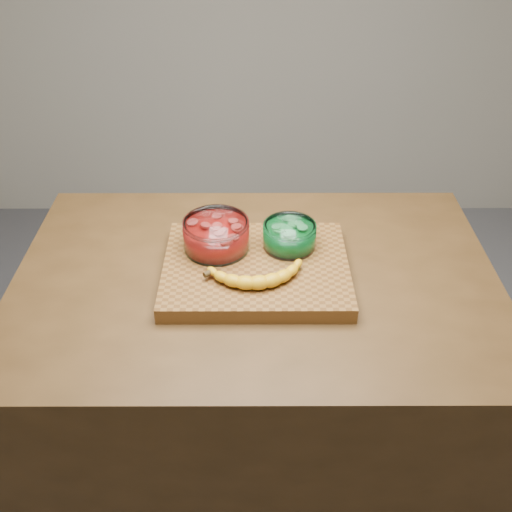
{
  "coord_description": "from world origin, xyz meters",
  "views": [
    {
      "loc": [
        -0.0,
        -1.1,
        1.78
      ],
      "look_at": [
        0.0,
        0.0,
        0.96
      ],
      "focal_mm": 40.0,
      "sensor_mm": 36.0,
      "label": 1
    }
  ],
  "objects": [
    {
      "name": "banana",
      "position": [
        -0.0,
        -0.06,
        0.96
      ],
      "size": [
        0.26,
        0.13,
        0.04
      ],
      "primitive_type": null,
      "color": "gold",
      "rests_on": "cutting_board"
    },
    {
      "name": "bowl_green",
      "position": [
        0.08,
        0.07,
        0.97
      ],
      "size": [
        0.13,
        0.13,
        0.06
      ],
      "color": "white",
      "rests_on": "cutting_board"
    },
    {
      "name": "cutting_board",
      "position": [
        0.0,
        0.0,
        0.92
      ],
      "size": [
        0.45,
        0.35,
        0.04
      ],
      "primitive_type": "cube",
      "color": "brown",
      "rests_on": "counter"
    },
    {
      "name": "bowl_red",
      "position": [
        -0.1,
        0.06,
        0.98
      ],
      "size": [
        0.16,
        0.16,
        0.08
      ],
      "color": "white",
      "rests_on": "cutting_board"
    },
    {
      "name": "ground",
      "position": [
        0.0,
        0.0,
        0.0
      ],
      "size": [
        3.5,
        3.5,
        0.0
      ],
      "primitive_type": "plane",
      "color": "#5C5C61",
      "rests_on": "ground"
    },
    {
      "name": "counter",
      "position": [
        0.0,
        0.0,
        0.45
      ],
      "size": [
        1.2,
        0.8,
        0.9
      ],
      "primitive_type": "cube",
      "color": "#482F15",
      "rests_on": "ground"
    }
  ]
}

